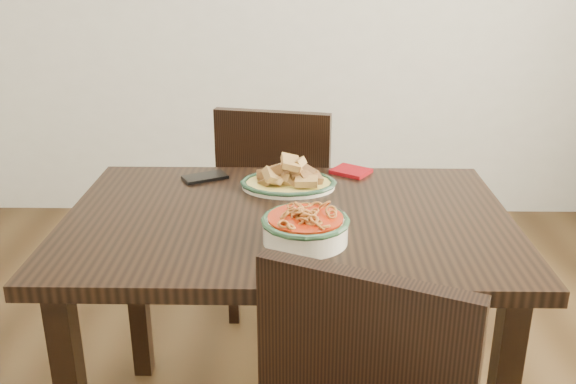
{
  "coord_description": "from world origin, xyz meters",
  "views": [
    {
      "loc": [
        0.06,
        -1.69,
        1.43
      ],
      "look_at": [
        0.03,
        -0.08,
        0.81
      ],
      "focal_mm": 40.0,
      "sensor_mm": 36.0,
      "label": 1
    }
  ],
  "objects_px": {
    "chair_far": "(279,203)",
    "noodle_bowl": "(305,225)",
    "dining_table": "(288,248)",
    "smartphone": "(205,177)",
    "fish_plate": "(288,174)"
  },
  "relations": [
    {
      "from": "noodle_bowl",
      "to": "chair_far",
      "type": "bearing_deg",
      "value": 96.08
    },
    {
      "from": "fish_plate",
      "to": "smartphone",
      "type": "relative_size",
      "value": 2.09
    },
    {
      "from": "chair_far",
      "to": "noodle_bowl",
      "type": "bearing_deg",
      "value": 107.2
    },
    {
      "from": "chair_far",
      "to": "noodle_bowl",
      "type": "relative_size",
      "value": 4.07
    },
    {
      "from": "dining_table",
      "to": "fish_plate",
      "type": "height_order",
      "value": "fish_plate"
    },
    {
      "from": "dining_table",
      "to": "chair_far",
      "type": "bearing_deg",
      "value": 93.79
    },
    {
      "from": "dining_table",
      "to": "noodle_bowl",
      "type": "relative_size",
      "value": 5.51
    },
    {
      "from": "chair_far",
      "to": "fish_plate",
      "type": "relative_size",
      "value": 3.19
    },
    {
      "from": "fish_plate",
      "to": "noodle_bowl",
      "type": "distance_m",
      "value": 0.38
    },
    {
      "from": "dining_table",
      "to": "smartphone",
      "type": "relative_size",
      "value": 9.01
    },
    {
      "from": "chair_far",
      "to": "noodle_bowl",
      "type": "height_order",
      "value": "chair_far"
    },
    {
      "from": "smartphone",
      "to": "noodle_bowl",
      "type": "bearing_deg",
      "value": -83.64
    },
    {
      "from": "dining_table",
      "to": "fish_plate",
      "type": "xyz_separation_m",
      "value": [
        -0.0,
        0.21,
        0.14
      ]
    },
    {
      "from": "dining_table",
      "to": "chair_far",
      "type": "xyz_separation_m",
      "value": [
        -0.05,
        0.71,
        -0.15
      ]
    },
    {
      "from": "fish_plate",
      "to": "noodle_bowl",
      "type": "height_order",
      "value": "fish_plate"
    }
  ]
}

